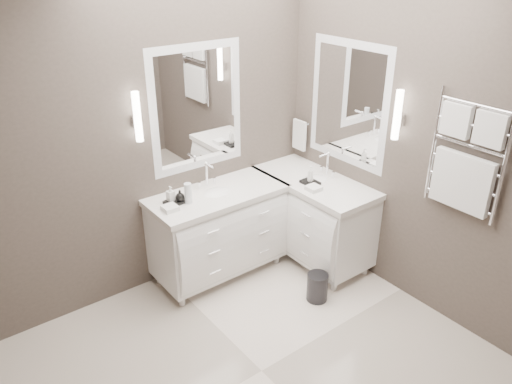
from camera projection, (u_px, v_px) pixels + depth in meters
floor at (262, 371)px, 3.66m from camera, size 3.20×3.00×0.01m
wall_back at (151, 141)px, 4.13m from camera, size 3.20×0.01×2.70m
wall_front at (496, 349)px, 1.99m from camera, size 3.20×0.01×2.70m
wall_right at (422, 150)px, 3.94m from camera, size 0.01×3.00×2.70m
vanity_back at (218, 228)px, 4.56m from camera, size 1.24×0.59×0.97m
vanity_right at (313, 214)px, 4.80m from camera, size 0.59×1.24×0.97m
mirror_back at (197, 108)px, 4.28m from camera, size 0.90×0.02×1.10m
mirror_right at (348, 104)px, 4.41m from camera, size 0.02×0.90×1.10m
sconce_back at (137, 118)px, 3.90m from camera, size 0.06×0.06×0.40m
sconce_right at (397, 116)px, 3.94m from camera, size 0.06×0.06×0.40m
towel_bar_corner at (299, 134)px, 4.97m from camera, size 0.03×0.22×0.30m
towel_ladder at (465, 163)px, 3.60m from camera, size 0.06×0.58×0.90m
waste_bin at (317, 287)px, 4.35m from camera, size 0.24×0.24×0.26m
amenity_tray_back at (175, 202)px, 4.21m from camera, size 0.19×0.15×0.03m
amenity_tray_right at (310, 182)px, 4.55m from camera, size 0.13×0.17×0.02m
water_bottle at (188, 193)px, 4.18m from camera, size 0.08×0.08×0.18m
soap_bottle_a at (170, 193)px, 4.17m from camera, size 0.06×0.07×0.13m
soap_bottle_b at (180, 195)px, 4.17m from camera, size 0.08×0.08×0.10m
soap_bottle_c at (311, 174)px, 4.51m from camera, size 0.07×0.07×0.15m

